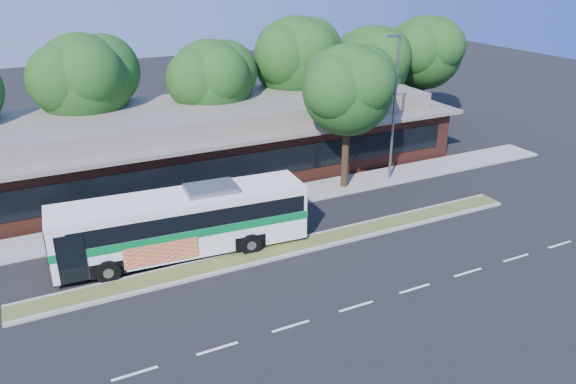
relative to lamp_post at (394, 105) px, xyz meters
name	(u,v)px	position (x,y,z in m)	size (l,w,h in m)	color
ground	(300,253)	(-9.56, -6.00, -4.90)	(120.00, 120.00, 0.00)	black
median_strip	(294,246)	(-9.56, -5.40, -4.83)	(26.00, 1.10, 0.15)	#455C27
sidewalk	(248,204)	(-9.56, 0.40, -4.84)	(44.00, 2.60, 0.12)	gray
plaza_building	(209,139)	(-9.56, 6.99, -2.77)	(33.20, 11.20, 4.45)	#512419
lamp_post	(394,105)	(0.00, 0.00, 0.00)	(0.93, 0.18, 9.07)	slate
tree_bg_b	(90,78)	(-16.13, 10.14, 1.24)	(6.69, 6.00, 9.00)	black
tree_bg_c	(215,79)	(-8.16, 9.13, 0.69)	(6.24, 5.60, 8.26)	black
tree_bg_d	(300,56)	(-1.12, 10.15, 1.52)	(6.91, 6.20, 9.37)	black
tree_bg_e	(375,62)	(4.85, 9.14, 0.84)	(6.47, 5.80, 8.50)	black
tree_bg_f	(428,50)	(10.87, 10.14, 1.16)	(6.69, 6.00, 8.92)	black
transit_bus	(183,219)	(-14.51, -3.61, -3.05)	(11.98, 3.37, 3.32)	silver
sedan	(58,207)	(-19.51, 3.15, -4.14)	(2.14, 5.26, 1.53)	#9C9EA2
sidewalk_tree	(352,87)	(-2.84, 0.33, 1.31)	(5.92, 5.31, 8.75)	black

